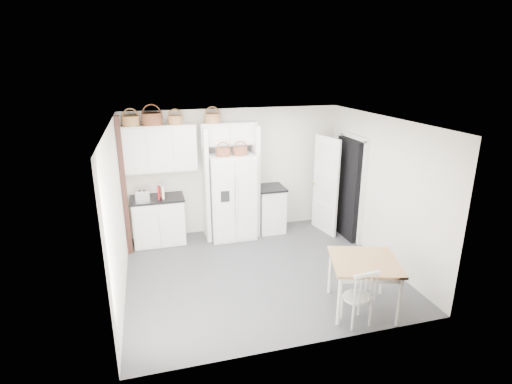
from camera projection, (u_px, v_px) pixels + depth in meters
name	position (u px, v px, depth m)	size (l,w,h in m)	color
floor	(260.00, 271.00, 6.97)	(4.50, 4.50, 0.00)	#43434A
ceiling	(261.00, 122.00, 6.17)	(4.50, 4.50, 0.00)	white
wall_back	(234.00, 171.00, 8.40)	(4.50, 4.50, 0.00)	beige
wall_left	(117.00, 214.00, 6.00)	(4.00, 4.00, 0.00)	beige
wall_right	(381.00, 190.00, 7.14)	(4.00, 4.00, 0.00)	beige
refrigerator	(232.00, 196.00, 8.14)	(0.90, 0.72, 1.74)	white
base_cab_left	(159.00, 221.00, 7.97)	(0.99, 0.62, 0.91)	white
base_cab_right	(270.00, 209.00, 8.56)	(0.53, 0.64, 0.94)	white
dining_table	(363.00, 285.00, 5.80)	(0.94, 0.94, 0.78)	brown
windsor_chair	(357.00, 297.00, 5.46)	(0.40, 0.36, 0.81)	white
counter_left	(157.00, 198.00, 7.83)	(1.03, 0.66, 0.04)	black
counter_right	(270.00, 188.00, 8.41)	(0.58, 0.68, 0.04)	black
toaster	(142.00, 195.00, 7.66)	(0.26, 0.15, 0.18)	silver
cookbook_red	(159.00, 192.00, 7.72)	(0.04, 0.16, 0.24)	#A30E13
cookbook_cream	(162.00, 192.00, 7.73)	(0.04, 0.17, 0.26)	#F4EDC6
basket_upper_a	(131.00, 121.00, 7.39)	(0.32, 0.32, 0.18)	olive
basket_upper_b	(152.00, 119.00, 7.48)	(0.38, 0.38, 0.22)	brown
basket_upper_c	(175.00, 120.00, 7.60)	(0.28, 0.28, 0.16)	olive
basket_bridge_a	(212.00, 118.00, 7.78)	(0.31, 0.31, 0.18)	olive
basket_fridge_a	(223.00, 152.00, 7.71)	(0.28, 0.28, 0.15)	brown
basket_fridge_b	(240.00, 151.00, 7.80)	(0.28, 0.28, 0.15)	brown
upper_cabinet	(160.00, 148.00, 7.68)	(1.40, 0.34, 0.90)	white
bridge_cabinet	(228.00, 133.00, 7.95)	(1.12, 0.34, 0.45)	white
fridge_panel_left	(206.00, 184.00, 8.01)	(0.08, 0.60, 2.30)	white
fridge_panel_right	(255.00, 180.00, 8.26)	(0.08, 0.60, 2.30)	white
trim_post	(124.00, 188.00, 7.25)	(0.09, 0.09, 2.60)	black
doorway_void	(349.00, 189.00, 8.12)	(0.18, 0.85, 2.05)	black
door_slab	(326.00, 186.00, 8.33)	(0.80, 0.04, 2.05)	white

